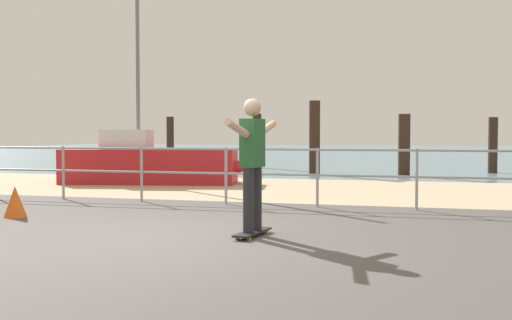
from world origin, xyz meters
TOP-DOWN VIEW (x-y plane):
  - ground_plane at (0.00, -1.00)m, footprint 24.00×10.00m
  - beach_strip at (0.00, 7.00)m, footprint 24.00×6.00m
  - sea_surface at (0.00, 35.00)m, footprint 72.00×50.00m
  - railing_fence at (-1.43, 3.60)m, footprint 11.77×0.05m
  - sailboat at (-3.79, 7.58)m, footprint 5.07×2.23m
  - skateboard at (0.82, 0.35)m, footprint 0.31×0.82m
  - skateboarder at (0.82, 0.35)m, footprint 0.28×1.44m
  - groyne_post_0 at (-5.89, 13.38)m, footprint 0.26×0.26m
  - groyne_post_1 at (-3.17, 15.17)m, footprint 0.32×0.32m
  - groyne_post_2 at (-0.45, 12.02)m, footprint 0.34×0.34m
  - groyne_post_3 at (2.27, 12.04)m, footprint 0.36×0.36m
  - groyne_post_4 at (4.99, 14.23)m, footprint 0.30×0.30m
  - traffic_cone at (-3.17, 1.08)m, footprint 0.36×0.36m

SIDE VIEW (x-z plane):
  - ground_plane at x=0.00m, z-range -0.02..0.02m
  - beach_strip at x=0.00m, z-range -0.02..0.02m
  - sea_surface at x=0.00m, z-range -0.02..0.02m
  - skateboard at x=0.82m, z-range 0.03..0.11m
  - traffic_cone at x=-3.17m, z-range 0.00..0.50m
  - sailboat at x=-3.79m, z-range -2.30..3.35m
  - railing_fence at x=-1.43m, z-range 0.18..1.23m
  - groyne_post_4 at x=4.99m, z-range 0.00..1.83m
  - groyne_post_3 at x=2.27m, z-range 0.00..1.89m
  - groyne_post_0 at x=-5.89m, z-range 0.00..1.90m
  - skateboarder at x=0.82m, z-range 0.19..1.84m
  - groyne_post_1 at x=-3.17m, z-range 0.00..2.04m
  - groyne_post_2 at x=-0.45m, z-range 0.00..2.32m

